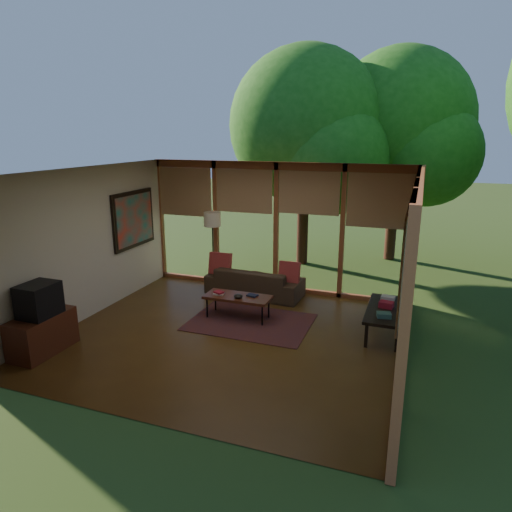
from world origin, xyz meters
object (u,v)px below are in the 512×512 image
at_px(television, 39,300).
at_px(floor_lamp, 212,224).
at_px(side_console, 386,311).
at_px(sofa, 255,282).
at_px(coffee_table, 238,298).
at_px(media_cabinet, 42,334).

distance_m(television, floor_lamp, 3.91).
bearing_deg(floor_lamp, side_console, -18.59).
xyz_separation_m(sofa, coffee_table, (0.13, -1.24, 0.10)).
bearing_deg(sofa, media_cabinet, 60.94).
distance_m(sofa, side_console, 2.89).
xyz_separation_m(sofa, media_cabinet, (-2.18, -3.49, 0.01)).
distance_m(sofa, media_cabinet, 4.12).
relative_size(television, side_console, 0.39).
height_order(coffee_table, side_console, side_console).
height_order(television, coffee_table, television).
bearing_deg(floor_lamp, sofa, -11.24).
xyz_separation_m(media_cabinet, television, (0.02, 0.00, 0.55)).
height_order(television, side_console, television).
relative_size(television, coffee_table, 0.46).
distance_m(media_cabinet, floor_lamp, 4.03).
bearing_deg(media_cabinet, floor_lamp, 72.76).
relative_size(sofa, media_cabinet, 1.97).
xyz_separation_m(television, side_console, (4.85, 2.45, -0.44)).
height_order(media_cabinet, coffee_table, media_cabinet).
bearing_deg(sofa, floor_lamp, -8.37).
bearing_deg(floor_lamp, media_cabinet, -107.24).
bearing_deg(side_console, floor_lamp, 161.41).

